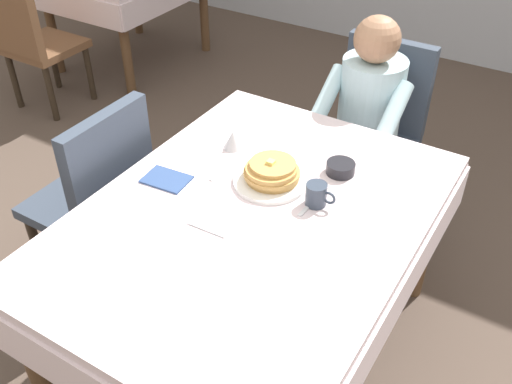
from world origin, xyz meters
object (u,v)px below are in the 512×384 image
(dining_table_main, at_px, (252,233))
(chair_left_side, at_px, (99,192))
(fork_left_of_plate, at_px, (225,169))
(plate_breakfast, at_px, (270,181))
(knife_right_of_plate, at_px, (313,201))
(chair_diner, at_px, (376,122))
(spoon_near_edge, at_px, (206,229))
(cup_coffee, at_px, (317,195))
(syrup_pitcher, at_px, (233,140))
(diner_person, at_px, (367,110))
(breakfast_stack, at_px, (272,171))
(background_chair_empty, at_px, (30,37))
(bowl_butter, at_px, (341,168))

(dining_table_main, height_order, chair_left_side, chair_left_side)
(dining_table_main, xyz_separation_m, fork_left_of_plate, (-0.23, 0.17, 0.09))
(plate_breakfast, relative_size, knife_right_of_plate, 1.40)
(chair_diner, height_order, spoon_near_edge, chair_diner)
(cup_coffee, relative_size, knife_right_of_plate, 0.57)
(plate_breakfast, height_order, fork_left_of_plate, plate_breakfast)
(chair_left_side, bearing_deg, spoon_near_edge, -102.67)
(dining_table_main, distance_m, plate_breakfast, 0.22)
(syrup_pitcher, xyz_separation_m, knife_right_of_plate, (0.44, -0.15, -0.04))
(diner_person, distance_m, cup_coffee, 0.87)
(chair_diner, distance_m, breakfast_stack, 1.01)
(chair_left_side, bearing_deg, cup_coffee, -79.99)
(chair_diner, relative_size, breakfast_stack, 4.44)
(diner_person, distance_m, plate_breakfast, 0.83)
(plate_breakfast, height_order, syrup_pitcher, syrup_pitcher)
(diner_person, bearing_deg, breakfast_stack, 86.92)
(chair_left_side, xyz_separation_m, spoon_near_edge, (0.68, -0.15, 0.21))
(background_chair_empty, bearing_deg, bowl_butter, -13.95)
(dining_table_main, height_order, spoon_near_edge, spoon_near_edge)
(bowl_butter, bearing_deg, chair_left_side, -157.41)
(plate_breakfast, relative_size, syrup_pitcher, 3.50)
(chair_diner, relative_size, background_chair_empty, 1.00)
(chair_left_side, height_order, breakfast_stack, chair_left_side)
(chair_left_side, relative_size, spoon_near_edge, 6.20)
(cup_coffee, distance_m, spoon_near_edge, 0.41)
(chair_diner, height_order, bowl_butter, chair_diner)
(bowl_butter, height_order, knife_right_of_plate, bowl_butter)
(plate_breakfast, bearing_deg, background_chair_empty, 160.54)
(fork_left_of_plate, bearing_deg, syrup_pitcher, 26.38)
(diner_person, distance_m, breakfast_stack, 0.83)
(background_chair_empty, bearing_deg, fork_left_of_plate, -21.52)
(chair_left_side, distance_m, syrup_pitcher, 0.63)
(syrup_pitcher, bearing_deg, chair_left_side, -146.54)
(breakfast_stack, xyz_separation_m, syrup_pitcher, (-0.25, 0.12, -0.01))
(chair_left_side, height_order, background_chair_empty, same)
(chair_left_side, distance_m, plate_breakfast, 0.79)
(chair_diner, xyz_separation_m, background_chair_empty, (-2.36, -0.16, 0.00))
(dining_table_main, xyz_separation_m, chair_diner, (0.01, 1.17, -0.12))
(syrup_pitcher, height_order, fork_left_of_plate, syrup_pitcher)
(background_chair_empty, bearing_deg, knife_right_of_plate, -18.49)
(diner_person, distance_m, bowl_butter, 0.65)
(diner_person, bearing_deg, fork_left_of_plate, 74.27)
(chair_left_side, xyz_separation_m, breakfast_stack, (0.73, 0.20, 0.26))
(diner_person, bearing_deg, bowl_butter, 103.23)
(breakfast_stack, bearing_deg, dining_table_main, -79.74)
(chair_diner, distance_m, chair_left_side, 1.41)
(dining_table_main, distance_m, knife_right_of_plate, 0.25)
(chair_left_side, xyz_separation_m, bowl_butter, (0.93, 0.39, 0.23))
(fork_left_of_plate, bearing_deg, breakfast_stack, -78.75)
(plate_breakfast, distance_m, breakfast_stack, 0.04)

